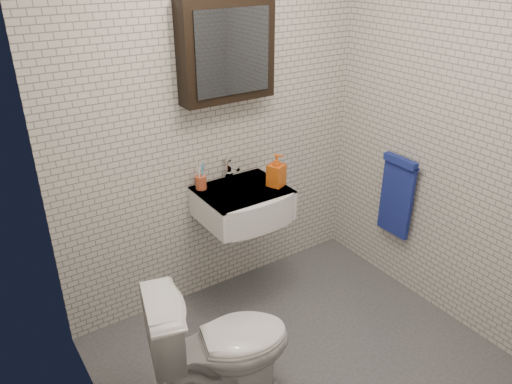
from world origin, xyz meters
TOP-DOWN VIEW (x-y plane):
  - ground at (0.00, 0.00)m, footprint 2.20×2.00m
  - room_shell at (0.00, 0.00)m, footprint 2.22×2.02m
  - washbasin at (0.05, 0.73)m, footprint 0.55×0.50m
  - faucet at (0.05, 0.93)m, footprint 0.06×0.20m
  - mirror_cabinet at (0.05, 0.93)m, footprint 0.60×0.15m
  - towel_rail at (1.04, 0.35)m, footprint 0.09×0.30m
  - toothbrush_cup at (-0.16, 0.93)m, footprint 0.09×0.09m
  - soap_bottle at (0.27, 0.70)m, footprint 0.13×0.13m
  - toilet at (-0.53, 0.08)m, footprint 0.82×0.59m

SIDE VIEW (x-z plane):
  - ground at x=0.00m, z-range 0.00..0.01m
  - toilet at x=-0.53m, z-range 0.00..0.75m
  - towel_rail at x=1.04m, z-range 0.43..1.01m
  - washbasin at x=0.05m, z-range 0.66..0.86m
  - toothbrush_cup at x=-0.16m, z-range 0.80..1.00m
  - faucet at x=0.05m, z-range 0.84..0.99m
  - soap_bottle at x=0.27m, z-range 0.85..1.07m
  - room_shell at x=0.00m, z-range 0.21..2.72m
  - mirror_cabinet at x=0.05m, z-range 1.40..2.00m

